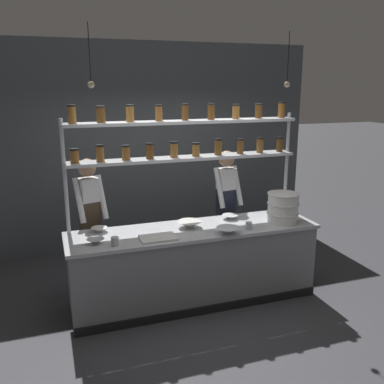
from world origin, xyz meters
The scene contains 16 objects.
ground_plane centered at (0.00, 0.00, 0.00)m, with size 40.00×40.00×0.00m, color #3D3D42.
back_wall centered at (0.00, 2.13, 1.60)m, with size 5.37×0.12×3.21m, color #4C5156.
prep_counter centered at (0.00, 0.00, 0.46)m, with size 2.97×0.76×0.92m.
spice_shelf_unit centered at (-0.01, 0.33, 1.88)m, with size 2.85×0.28×2.36m.
chef_left centered at (-1.13, 0.67, 0.99)m, with size 0.42×0.35×1.71m.
chef_center centered at (0.71, 0.70, 0.99)m, with size 0.39×0.32×1.71m.
container_stack centered at (1.11, -0.12, 1.10)m, with size 0.39×0.39×0.36m.
cutting_board centered at (-0.49, -0.20, 0.93)m, with size 0.40×0.26×0.02m.
prep_bowl_near_left centered at (0.55, 0.20, 0.95)m, with size 0.20×0.20×0.05m.
prep_bowl_center_front centered at (-0.04, 0.05, 0.96)m, with size 0.29×0.29×0.08m.
prep_bowl_center_back centered at (-1.16, -0.11, 0.95)m, with size 0.19×0.19×0.05m.
prep_bowl_near_right centered at (0.31, -0.30, 0.96)m, with size 0.27×0.27×0.07m.
prep_bowl_far_left centered at (-1.07, 0.24, 0.95)m, with size 0.19×0.19×0.05m.
serving_cup_front centered at (0.59, -0.24, 0.96)m, with size 0.07×0.07×0.09m.
serving_cup_by_board centered at (-0.97, -0.24, 0.97)m, with size 0.08×0.08×0.09m.
pendant_light_row centered at (0.02, 0.00, 2.60)m, with size 2.32×0.07×0.63m.
Camera 1 is at (-1.58, -4.51, 2.57)m, focal length 40.00 mm.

